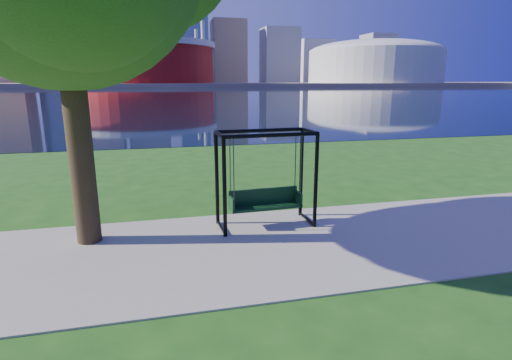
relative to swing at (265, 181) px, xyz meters
name	(u,v)px	position (x,y,z in m)	size (l,w,h in m)	color
ground	(245,239)	(-0.60, -0.63, -1.02)	(900.00, 900.00, 0.00)	#1E5114
path	(250,248)	(-0.60, -1.13, -1.01)	(120.00, 4.00, 0.03)	#9E937F
river	(165,93)	(-0.60, 101.37, -1.01)	(900.00, 180.00, 0.02)	black
far_bank	(160,84)	(-0.60, 305.37, -0.02)	(900.00, 228.00, 2.00)	#937F60
stadium	(141,61)	(-10.60, 234.37, 13.21)	(83.00, 83.00, 32.00)	maroon
arena	(375,61)	(134.40, 234.37, 14.85)	(84.00, 84.00, 26.56)	beige
skyline	(152,36)	(-4.87, 318.77, 34.87)	(392.00, 66.00, 96.50)	gray
swing	(265,181)	(0.00, 0.00, 0.00)	(2.10, 0.99, 2.11)	black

